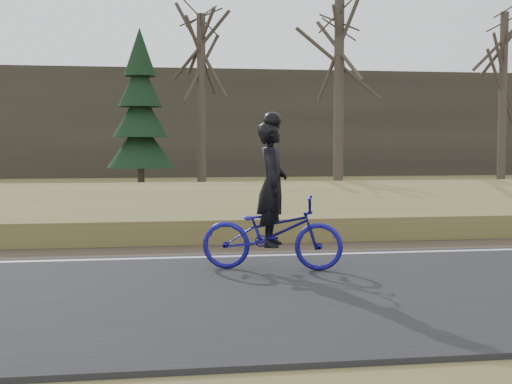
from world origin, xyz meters
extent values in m
cube|color=olive|center=(0.00, 4.20, 0.22)|extent=(120.00, 5.00, 0.44)
cube|color=slate|center=(0.00, 8.00, 0.23)|extent=(120.00, 3.00, 0.45)
cube|color=black|center=(0.00, 8.00, 0.52)|extent=(120.00, 2.40, 0.14)
cube|color=brown|center=(0.00, 7.28, 0.67)|extent=(120.00, 0.07, 0.15)
cube|color=brown|center=(0.00, 8.72, 0.67)|extent=(120.00, 0.07, 0.15)
cube|color=#383328|center=(0.00, 30.00, 3.00)|extent=(120.00, 4.00, 6.00)
imported|color=navy|center=(-5.71, -1.05, 0.60)|extent=(2.19, 1.25, 1.09)
imported|color=black|center=(-5.71, -1.05, 1.32)|extent=(0.60, 0.76, 1.82)
sphere|color=black|center=(-5.71, -1.05, 2.25)|extent=(0.26, 0.26, 0.26)
cylinder|color=#453B33|center=(-5.29, 17.49, 3.53)|extent=(0.36, 0.36, 7.06)
cylinder|color=#453B33|center=(-0.58, 13.93, 3.68)|extent=(0.36, 0.36, 7.36)
cylinder|color=#453B33|center=(7.69, 17.53, 3.75)|extent=(0.36, 0.36, 7.49)
cylinder|color=#453B33|center=(-7.71, 16.69, 0.64)|extent=(0.28, 0.28, 1.28)
cone|color=black|center=(-7.71, 16.69, 1.89)|extent=(2.60, 2.60, 1.86)
cone|color=black|center=(-7.71, 16.69, 3.06)|extent=(2.15, 2.15, 1.86)
cone|color=black|center=(-7.71, 16.69, 4.23)|extent=(1.70, 1.70, 1.86)
cone|color=black|center=(-7.71, 16.69, 5.41)|extent=(1.25, 1.25, 1.86)
camera|label=1|loc=(-7.55, -11.31, 1.94)|focal=50.00mm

